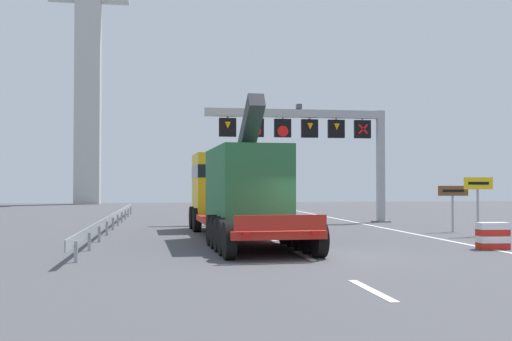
# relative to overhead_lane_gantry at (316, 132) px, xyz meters

# --- Properties ---
(ground) EXTENTS (112.00, 112.00, 0.00)m
(ground) POSITION_rel_overhead_lane_gantry_xyz_m (-3.90, -15.73, -5.22)
(ground) COLOR #4C4C51
(lane_markings) EXTENTS (0.20, 45.49, 0.01)m
(lane_markings) POSITION_rel_overhead_lane_gantry_xyz_m (-4.35, -0.29, -5.21)
(lane_markings) COLOR silver
(lane_markings) RESTS_ON ground
(edge_line_right) EXTENTS (0.20, 63.00, 0.01)m
(edge_line_right) POSITION_rel_overhead_lane_gantry_xyz_m (2.30, -3.73, -5.21)
(edge_line_right) COLOR silver
(edge_line_right) RESTS_ON ground
(overhead_lane_gantry) EXTENTS (10.69, 0.90, 6.77)m
(overhead_lane_gantry) POSITION_rel_overhead_lane_gantry_xyz_m (0.00, 0.00, 0.00)
(overhead_lane_gantry) COLOR #9EA0A5
(overhead_lane_gantry) RESTS_ON ground
(heavy_haul_truck_red) EXTENTS (3.54, 14.15, 5.30)m
(heavy_haul_truck_red) POSITION_rel_overhead_lane_gantry_xyz_m (-5.67, -8.82, -3.23)
(heavy_haul_truck_red) COLOR red
(heavy_haul_truck_red) RESTS_ON ground
(exit_sign_yellow) EXTENTS (1.29, 0.15, 2.48)m
(exit_sign_yellow) POSITION_rel_overhead_lane_gantry_xyz_m (4.56, -9.78, -3.36)
(exit_sign_yellow) COLOR #9EA0A5
(exit_sign_yellow) RESTS_ON ground
(tourist_info_sign_brown) EXTENTS (1.46, 0.15, 2.12)m
(tourist_info_sign_brown) POSITION_rel_overhead_lane_gantry_xyz_m (4.61, -7.43, -3.61)
(tourist_info_sign_brown) COLOR #9EA0A5
(tourist_info_sign_brown) RESTS_ON ground
(crash_barrier_striped) EXTENTS (1.02, 0.54, 0.90)m
(crash_barrier_striped) POSITION_rel_overhead_lane_gantry_xyz_m (2.35, -14.75, -4.77)
(crash_barrier_striped) COLOR red
(crash_barrier_striped) RESTS_ON ground
(guardrail_left) EXTENTS (0.13, 30.52, 0.76)m
(guardrail_left) POSITION_rel_overhead_lane_gantry_xyz_m (-11.05, -2.47, -4.66)
(guardrail_left) COLOR #999EA3
(guardrail_left) RESTS_ON ground
(bridge_pylon_distant) EXTENTS (9.00, 2.00, 38.13)m
(bridge_pylon_distant) POSITION_rel_overhead_lane_gantry_xyz_m (-17.18, 36.54, 14.24)
(bridge_pylon_distant) COLOR #B7B7B2
(bridge_pylon_distant) RESTS_ON ground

